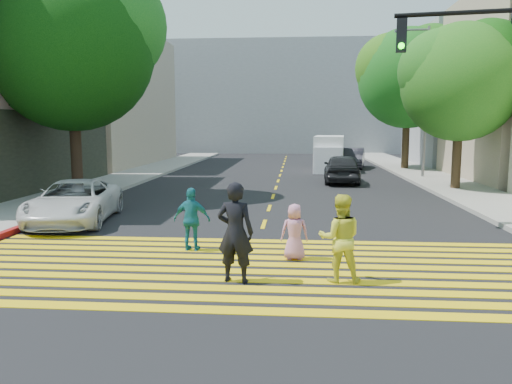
# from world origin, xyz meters

# --- Properties ---
(ground) EXTENTS (120.00, 120.00, 0.00)m
(ground) POSITION_xyz_m (0.00, 0.00, 0.00)
(ground) COLOR black
(sidewalk_left) EXTENTS (3.00, 40.00, 0.15)m
(sidewalk_left) POSITION_xyz_m (-8.50, 22.00, 0.07)
(sidewalk_left) COLOR gray
(sidewalk_left) RESTS_ON ground
(sidewalk_right) EXTENTS (3.00, 60.00, 0.15)m
(sidewalk_right) POSITION_xyz_m (8.50, 15.00, 0.07)
(sidewalk_right) COLOR gray
(sidewalk_right) RESTS_ON ground
(curb_red) EXTENTS (0.20, 8.00, 0.16)m
(curb_red) POSITION_xyz_m (-6.90, 6.00, 0.08)
(curb_red) COLOR maroon
(curb_red) RESTS_ON ground
(crosswalk) EXTENTS (13.40, 5.30, 0.01)m
(crosswalk) POSITION_xyz_m (0.00, 1.28, 0.01)
(crosswalk) COLOR yellow
(crosswalk) RESTS_ON ground
(lane_line) EXTENTS (0.12, 34.40, 0.01)m
(lane_line) POSITION_xyz_m (0.00, 22.50, 0.01)
(lane_line) COLOR yellow
(lane_line) RESTS_ON ground
(building_left_tan) EXTENTS (12.00, 16.00, 10.00)m
(building_left_tan) POSITION_xyz_m (-16.00, 28.00, 5.00)
(building_left_tan) COLOR tan
(building_left_tan) RESTS_ON ground
(building_right_grey) EXTENTS (10.00, 10.00, 10.00)m
(building_right_grey) POSITION_xyz_m (15.00, 30.00, 5.00)
(building_right_grey) COLOR gray
(building_right_grey) RESTS_ON ground
(backdrop_block) EXTENTS (30.00, 8.00, 12.00)m
(backdrop_block) POSITION_xyz_m (0.00, 48.00, 6.00)
(backdrop_block) COLOR gray
(backdrop_block) RESTS_ON ground
(tree_left) EXTENTS (8.05, 7.80, 9.48)m
(tree_left) POSITION_xyz_m (-7.94, 10.85, 6.39)
(tree_left) COLOR black
(tree_left) RESTS_ON ground
(tree_right_near) EXTENTS (6.50, 6.17, 7.67)m
(tree_right_near) POSITION_xyz_m (8.36, 14.51, 5.19)
(tree_right_near) COLOR #3C2914
(tree_right_near) RESTS_ON ground
(tree_right_far) EXTENTS (8.41, 8.07, 9.51)m
(tree_right_far) POSITION_xyz_m (8.34, 25.22, 6.43)
(tree_right_far) COLOR black
(tree_right_far) RESTS_ON ground
(pedestrian_man) EXTENTS (0.78, 0.57, 1.96)m
(pedestrian_man) POSITION_xyz_m (-0.18, 0.32, 0.98)
(pedestrian_man) COLOR black
(pedestrian_man) RESTS_ON ground
(pedestrian_woman) EXTENTS (0.83, 0.65, 1.71)m
(pedestrian_woman) POSITION_xyz_m (1.82, 0.50, 0.86)
(pedestrian_woman) COLOR yellow
(pedestrian_woman) RESTS_ON ground
(pedestrian_child) EXTENTS (0.65, 0.45, 1.27)m
(pedestrian_child) POSITION_xyz_m (0.95, 2.04, 0.64)
(pedestrian_child) COLOR #C67A9E
(pedestrian_child) RESTS_ON ground
(pedestrian_extra) EXTENTS (0.92, 0.44, 1.53)m
(pedestrian_extra) POSITION_xyz_m (-1.51, 2.64, 0.76)
(pedestrian_extra) COLOR #1A6F81
(pedestrian_extra) RESTS_ON ground
(white_sedan) EXTENTS (2.85, 4.99, 1.31)m
(white_sedan) POSITION_xyz_m (-5.89, 5.84, 0.66)
(white_sedan) COLOR silver
(white_sedan) RESTS_ON ground
(dark_car_near) EXTENTS (2.00, 4.57, 1.53)m
(dark_car_near) POSITION_xyz_m (3.36, 17.42, 0.77)
(dark_car_near) COLOR black
(dark_car_near) RESTS_ON ground
(silver_car) EXTENTS (2.07, 4.85, 1.40)m
(silver_car) POSITION_xyz_m (3.73, 29.80, 0.70)
(silver_car) COLOR gray
(silver_car) RESTS_ON ground
(dark_car_parked) EXTENTS (2.20, 4.52, 1.43)m
(dark_car_parked) POSITION_xyz_m (4.93, 26.61, 0.71)
(dark_car_parked) COLOR #23222C
(dark_car_parked) RESTS_ON ground
(white_van) EXTENTS (2.27, 5.03, 2.30)m
(white_van) POSITION_xyz_m (3.12, 24.17, 1.09)
(white_van) COLOR white
(white_van) RESTS_ON ground
(traffic_signal) EXTENTS (4.38, 0.89, 6.47)m
(traffic_signal) POSITION_xyz_m (6.74, 5.28, 4.19)
(traffic_signal) COLOR #252526
(traffic_signal) RESTS_ON ground
(street_lamp) EXTENTS (1.89, 0.27, 8.34)m
(street_lamp) POSITION_xyz_m (7.90, 19.65, 4.79)
(street_lamp) COLOR slate
(street_lamp) RESTS_ON ground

